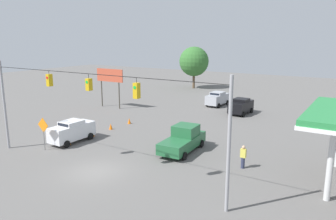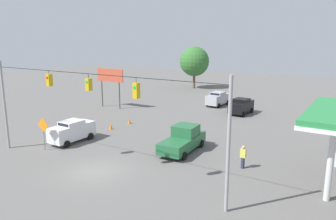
{
  "view_description": "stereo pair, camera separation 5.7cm",
  "coord_description": "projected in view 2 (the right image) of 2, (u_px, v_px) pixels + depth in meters",
  "views": [
    {
      "loc": [
        -16.0,
        15.89,
        9.37
      ],
      "look_at": [
        -1.46,
        -7.5,
        3.29
      ],
      "focal_mm": 35.0,
      "sensor_mm": 36.0,
      "label": 1
    },
    {
      "loc": [
        -16.05,
        15.86,
        9.37
      ],
      "look_at": [
        -1.46,
        -7.5,
        3.29
      ],
      "focal_mm": 35.0,
      "sensor_mm": 36.0,
      "label": 2
    }
  ],
  "objects": [
    {
      "name": "work_zone_sign",
      "position": [
        43.0,
        128.0,
        27.54
      ],
      "size": [
        1.27,
        0.06,
        2.84
      ],
      "color": "slate",
      "rests_on": "ground_plane"
    },
    {
      "name": "overhead_signal_span",
      "position": [
        90.0,
        108.0,
        22.25
      ],
      "size": [
        20.29,
        0.38,
        7.56
      ],
      "color": "#939399",
      "rests_on": "ground_plane"
    },
    {
      "name": "sedan_silver_withflow_deep",
      "position": [
        218.0,
        98.0,
        46.13
      ],
      "size": [
        2.15,
        4.4,
        1.94
      ],
      "color": "#A8AAB2",
      "rests_on": "ground_plane"
    },
    {
      "name": "roadside_billboard",
      "position": [
        110.0,
        79.0,
        44.21
      ],
      "size": [
        4.47,
        0.16,
        5.29
      ],
      "color": "#4C473D",
      "rests_on": "ground_plane"
    },
    {
      "name": "traffic_cone_nearest",
      "position": [
        69.0,
        141.0,
        29.32
      ],
      "size": [
        0.36,
        0.36,
        0.63
      ],
      "primitive_type": "cone",
      "color": "orange",
      "rests_on": "ground_plane"
    },
    {
      "name": "pedestrian",
      "position": [
        243.0,
        157.0,
        23.89
      ],
      "size": [
        0.4,
        0.28,
        1.74
      ],
      "color": "#2D334C",
      "rests_on": "ground_plane"
    },
    {
      "name": "ground_plane",
      "position": [
        95.0,
        171.0,
        23.46
      ],
      "size": [
        140.0,
        140.0,
        0.0
      ],
      "primitive_type": "plane",
      "color": "#605E5B"
    },
    {
      "name": "traffic_cone_third",
      "position": [
        111.0,
        126.0,
        34.22
      ],
      "size": [
        0.36,
        0.36,
        0.63
      ],
      "primitive_type": "cone",
      "color": "orange",
      "rests_on": "ground_plane"
    },
    {
      "name": "traffic_cone_second",
      "position": [
        93.0,
        133.0,
        31.82
      ],
      "size": [
        0.36,
        0.36,
        0.63
      ],
      "primitive_type": "cone",
      "color": "orange",
      "rests_on": "ground_plane"
    },
    {
      "name": "traffic_cone_fourth",
      "position": [
        129.0,
        121.0,
        36.47
      ],
      "size": [
        0.36,
        0.36,
        0.63
      ],
      "primitive_type": "cone",
      "color": "orange",
      "rests_on": "ground_plane"
    },
    {
      "name": "sedan_black_oncoming_deep",
      "position": [
        241.0,
        106.0,
        40.99
      ],
      "size": [
        2.25,
        4.1,
        1.97
      ],
      "color": "black",
      "rests_on": "ground_plane"
    },
    {
      "name": "tree_horizon_left",
      "position": [
        194.0,
        62.0,
        61.24
      ],
      "size": [
        5.51,
        5.51,
        7.8
      ],
      "color": "brown",
      "rests_on": "ground_plane"
    },
    {
      "name": "pickup_truck_green_crossing_near",
      "position": [
        183.0,
        140.0,
        27.6
      ],
      "size": [
        2.52,
        5.5,
        2.12
      ],
      "color": "#236038",
      "rests_on": "ground_plane"
    },
    {
      "name": "sedan_white_parked_shoulder",
      "position": [
        72.0,
        131.0,
        29.95
      ],
      "size": [
        1.97,
        4.35,
        2.0
      ],
      "color": "silver",
      "rests_on": "ground_plane"
    }
  ]
}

